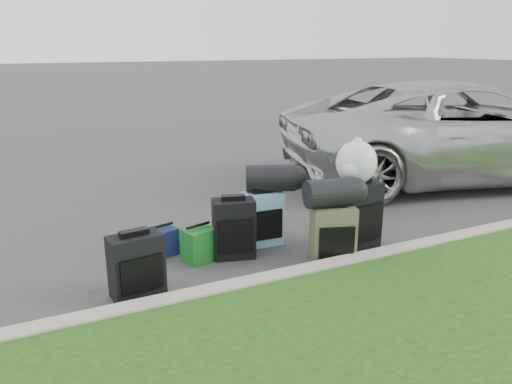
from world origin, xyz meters
name	(u,v)px	position (x,y,z in m)	size (l,w,h in m)	color
ground	(272,242)	(0.00, 0.00, 0.00)	(120.00, 120.00, 0.00)	#383535
curb	(321,271)	(0.00, -1.00, 0.07)	(120.00, 0.18, 0.15)	#9E937F
suv	(460,131)	(4.04, 1.18, 0.79)	(2.62, 5.69, 1.58)	#B7B7B2
suitcase_small_black	(136,266)	(-1.63, -0.57, 0.28)	(0.45, 0.25, 0.57)	black
suitcase_large_black_left	(234,229)	(-0.53, -0.16, 0.31)	(0.43, 0.26, 0.62)	black
suitcase_olive	(333,235)	(0.31, -0.72, 0.30)	(0.43, 0.27, 0.59)	#42432B
suitcase_teal	(263,218)	(-0.11, 0.02, 0.30)	(0.42, 0.25, 0.59)	#5992AA
suitcase_large_black_right	(357,216)	(0.77, -0.51, 0.36)	(0.48, 0.29, 0.72)	black
tote_green	(199,245)	(-0.90, -0.10, 0.17)	(0.30, 0.24, 0.34)	#16651E
tote_navy	(163,242)	(-1.18, 0.20, 0.14)	(0.27, 0.21, 0.29)	navy
duffel_left	(331,193)	(0.30, -0.69, 0.73)	(0.28, 0.28, 0.52)	black
duffel_right	(270,178)	(-0.01, 0.03, 0.74)	(0.30, 0.30, 0.53)	black
trash_bag	(356,163)	(0.74, -0.48, 0.95)	(0.44, 0.44, 0.44)	white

